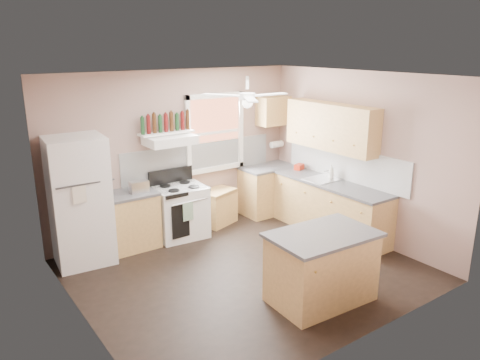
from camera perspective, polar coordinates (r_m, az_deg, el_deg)
floor at (r=6.75m, az=0.80°, el=-10.96°), size 4.50×4.50×0.00m
ceiling at (r=6.01m, az=0.91°, el=12.54°), size 4.50×4.50×0.00m
wall_back at (r=7.92m, az=-7.88°, el=3.44°), size 4.50×0.05×2.70m
wall_right at (r=7.78m, az=14.50°, el=2.82°), size 0.05×4.00×2.70m
wall_left at (r=5.30m, az=-19.45°, el=-3.91°), size 0.05×4.00×2.70m
backsplash_back at (r=8.14m, az=-4.90°, el=2.62°), size 2.90×0.03×0.55m
backsplash_right at (r=7.98m, az=12.59°, el=1.99°), size 0.03×2.60×0.55m
window_view at (r=8.20m, az=-3.15°, el=5.79°), size 1.00×0.02×1.20m
window_frame at (r=8.18m, az=-3.04°, el=5.77°), size 1.16×0.07×1.36m
refrigerator at (r=7.08m, az=-19.00°, el=-2.40°), size 0.86×0.84×1.87m
base_cabinet_left at (r=7.49m, az=-13.63°, el=-5.02°), size 0.90×0.60×0.86m
counter_left at (r=7.34m, az=-13.87°, el=-1.75°), size 0.92×0.62×0.04m
toaster at (r=7.31m, az=-12.21°, el=-0.80°), size 0.29×0.18×0.18m
stove at (r=7.78m, az=-7.26°, el=-3.86°), size 0.85×0.71×0.86m
range_hood at (r=7.52m, az=-8.52°, el=4.83°), size 0.78×0.50×0.14m
bottle_shelf at (r=7.61m, az=-8.97°, el=5.71°), size 0.90×0.26×0.03m
cart at (r=8.30m, az=-2.70°, el=-3.30°), size 0.72×0.59×0.62m
base_cabinet_corner at (r=8.83m, az=3.44°, el=-1.27°), size 1.00×0.60×0.86m
base_cabinet_right at (r=7.99m, az=10.89°, el=-3.47°), size 0.60×2.20×0.86m
counter_corner at (r=8.71m, az=3.49°, el=1.55°), size 1.02×0.62×0.04m
counter_right at (r=7.84m, az=11.01°, el=-0.39°), size 0.62×2.22×0.04m
sink at (r=7.97m, az=9.98°, el=0.04°), size 0.55×0.45×0.03m
faucet at (r=8.06m, az=10.81°, el=0.74°), size 0.03×0.03×0.14m
upper_cabinet_right at (r=7.87m, az=11.02°, el=6.41°), size 0.33×1.80×0.76m
upper_cabinet_corner at (r=8.73m, az=4.10°, el=8.41°), size 0.60×0.33×0.52m
paper_towel at (r=8.94m, az=4.49°, el=4.36°), size 0.26×0.12×0.12m
island at (r=5.95m, az=9.89°, el=-10.59°), size 1.26×0.84×0.86m
island_top at (r=5.76m, az=10.11°, el=-6.59°), size 1.34×0.91×0.04m
ceiling_fan_hub at (r=6.04m, az=0.90°, el=10.17°), size 0.20×0.20×0.08m
soap_bottle at (r=7.99m, az=11.07°, el=0.96°), size 0.13×0.13×0.24m
red_caddy at (r=8.52m, az=7.23°, el=1.61°), size 0.21×0.17×0.10m
wine_bottles at (r=7.58m, az=-8.99°, el=6.90°), size 0.86×0.06×0.31m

